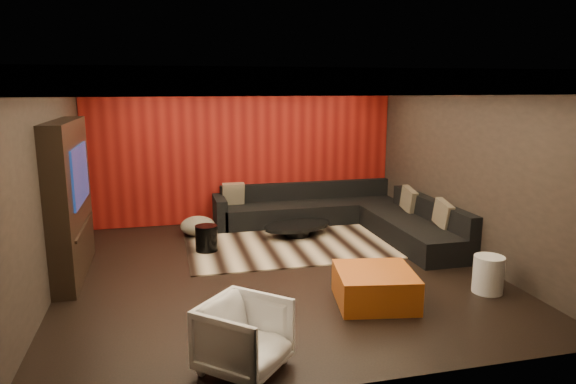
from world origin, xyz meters
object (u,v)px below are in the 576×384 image
object	(u,v)px
drum_stool	(206,238)
armchair	(244,336)
coffee_table	(297,230)
white_side_table	(488,274)
orange_ottoman	(375,287)
sectional_sofa	(346,216)

from	to	relation	value
drum_stool	armchair	xyz separation A→B (m)	(0.04, -3.66, 0.11)
coffee_table	white_side_table	distance (m)	3.53
orange_ottoman	armchair	distance (m)	2.16
drum_stool	orange_ottoman	bearing A→B (deg)	-53.54
white_side_table	orange_ottoman	size ratio (longest dim) A/B	0.52
orange_ottoman	sectional_sofa	xyz separation A→B (m)	(0.80, 3.22, 0.05)
armchair	sectional_sofa	world-z (taller)	sectional_sofa
coffee_table	sectional_sofa	size ratio (longest dim) A/B	0.35
coffee_table	orange_ottoman	bearing A→B (deg)	-86.19
white_side_table	drum_stool	bearing A→B (deg)	143.19
sectional_sofa	orange_ottoman	bearing A→B (deg)	-104.03
drum_stool	sectional_sofa	world-z (taller)	sectional_sofa
drum_stool	sectional_sofa	distance (m)	2.75
white_side_table	sectional_sofa	bearing A→B (deg)	103.18
armchair	sectional_sofa	distance (m)	5.10
orange_ottoman	sectional_sofa	distance (m)	3.32
coffee_table	drum_stool	bearing A→B (deg)	-163.81
white_side_table	armchair	size ratio (longest dim) A/B	0.65
orange_ottoman	sectional_sofa	size ratio (longest dim) A/B	0.26
coffee_table	orange_ottoman	distance (m)	3.01
white_side_table	armchair	world-z (taller)	armchair
coffee_table	armchair	size ratio (longest dim) A/B	1.70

